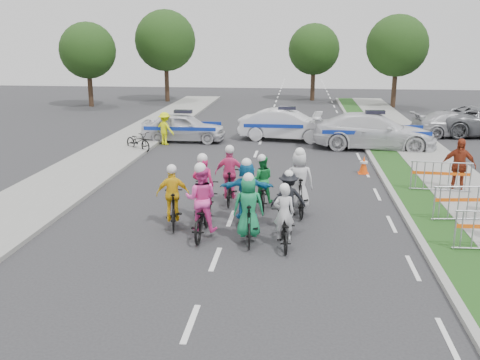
# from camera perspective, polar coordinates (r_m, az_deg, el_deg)

# --- Properties ---
(ground) EXTENTS (90.00, 90.00, 0.00)m
(ground) POSITION_cam_1_polar(r_m,az_deg,el_deg) (12.94, -2.63, -8.44)
(ground) COLOR #28282B
(ground) RESTS_ON ground
(curb_right) EXTENTS (0.20, 60.00, 0.12)m
(curb_right) POSITION_cam_1_polar(r_m,az_deg,el_deg) (17.77, 16.45, -2.26)
(curb_right) COLOR gray
(curb_right) RESTS_ON ground
(grass_strip) EXTENTS (1.20, 60.00, 0.11)m
(grass_strip) POSITION_cam_1_polar(r_m,az_deg,el_deg) (17.91, 18.65, -2.32)
(grass_strip) COLOR #244315
(grass_strip) RESTS_ON ground
(sidewalk_right) EXTENTS (2.40, 60.00, 0.13)m
(sidewalk_right) POSITION_cam_1_polar(r_m,az_deg,el_deg) (18.39, 24.14, -2.39)
(sidewalk_right) COLOR gray
(sidewalk_right) RESTS_ON ground
(sidewalk_left) EXTENTS (3.00, 60.00, 0.13)m
(sidewalk_left) POSITION_cam_1_polar(r_m,az_deg,el_deg) (19.38, -19.61, -1.09)
(sidewalk_left) COLOR gray
(sidewalk_left) RESTS_ON ground
(rider_0) EXTENTS (0.75, 1.70, 1.69)m
(rider_0) POSITION_cam_1_polar(r_m,az_deg,el_deg) (13.53, 4.69, -4.84)
(rider_0) COLOR black
(rider_0) RESTS_ON ground
(rider_1) EXTENTS (0.84, 1.83, 1.87)m
(rider_1) POSITION_cam_1_polar(r_m,az_deg,el_deg) (13.73, 0.93, -3.76)
(rider_1) COLOR black
(rider_1) RESTS_ON ground
(rider_2) EXTENTS (0.85, 2.00, 2.04)m
(rider_2) POSITION_cam_1_polar(r_m,az_deg,el_deg) (14.15, -4.13, -3.13)
(rider_2) COLOR black
(rider_2) RESTS_ON ground
(rider_3) EXTENTS (0.97, 1.78, 1.81)m
(rider_3) POSITION_cam_1_polar(r_m,az_deg,el_deg) (14.96, -7.11, -2.40)
(rider_3) COLOR black
(rider_3) RESTS_ON ground
(rider_4) EXTENTS (0.99, 1.72, 1.70)m
(rider_4) POSITION_cam_1_polar(r_m,az_deg,el_deg) (14.72, 5.16, -2.76)
(rider_4) COLOR black
(rider_4) RESTS_ON ground
(rider_5) EXTENTS (1.56, 1.87, 1.92)m
(rider_5) POSITION_cam_1_polar(r_m,az_deg,el_deg) (15.07, 0.72, -1.73)
(rider_5) COLOR black
(rider_5) RESTS_ON ground
(rider_6) EXTENTS (0.72, 1.96, 1.99)m
(rider_6) POSITION_cam_1_polar(r_m,az_deg,el_deg) (15.47, -3.90, -1.91)
(rider_6) COLOR black
(rider_6) RESTS_ON ground
(rider_7) EXTENTS (0.92, 2.00, 2.04)m
(rider_7) POSITION_cam_1_polar(r_m,az_deg,el_deg) (16.01, 6.29, -0.88)
(rider_7) COLOR black
(rider_7) RESTS_ON ground
(rider_8) EXTENTS (0.78, 1.74, 1.72)m
(rider_8) POSITION_cam_1_polar(r_m,az_deg,el_deg) (16.55, 2.33, -0.80)
(rider_8) COLOR black
(rider_8) RESTS_ON ground
(rider_9) EXTENTS (0.97, 1.83, 1.91)m
(rider_9) POSITION_cam_1_polar(r_m,az_deg,el_deg) (16.94, -1.06, -0.10)
(rider_9) COLOR black
(rider_9) RESTS_ON ground
(police_car_0) EXTENTS (4.25, 1.76, 1.44)m
(police_car_0) POSITION_cam_1_polar(r_m,az_deg,el_deg) (27.45, -6.04, 5.62)
(police_car_0) COLOR silver
(police_car_0) RESTS_ON ground
(police_car_1) EXTENTS (5.00, 2.37, 1.58)m
(police_car_1) POSITION_cam_1_polar(r_m,az_deg,el_deg) (27.69, 4.99, 5.88)
(police_car_1) COLOR silver
(police_car_1) RESTS_ON ground
(police_car_2) EXTENTS (5.94, 2.85, 1.67)m
(police_car_2) POSITION_cam_1_polar(r_m,az_deg,el_deg) (26.21, 14.09, 5.07)
(police_car_2) COLOR silver
(police_car_2) RESTS_ON ground
(civilian_sedan) EXTENTS (4.79, 2.53, 1.32)m
(civilian_sedan) POSITION_cam_1_polar(r_m,az_deg,el_deg) (30.82, 21.97, 5.53)
(civilian_sedan) COLOR #A5A5AA
(civilian_sedan) RESTS_ON ground
(spectator_2) EXTENTS (1.19, 0.75, 1.89)m
(spectator_2) POSITION_cam_1_polar(r_m,az_deg,el_deg) (19.48, 22.28, 1.41)
(spectator_2) COLOR maroon
(spectator_2) RESTS_ON ground
(marshal_hiviz) EXTENTS (1.20, 1.01, 1.61)m
(marshal_hiviz) POSITION_cam_1_polar(r_m,az_deg,el_deg) (26.65, -8.02, 5.46)
(marshal_hiviz) COLOR #E8F50C
(marshal_hiviz) RESTS_ON ground
(barrier_1) EXTENTS (2.05, 0.74, 1.12)m
(barrier_1) POSITION_cam_1_polar(r_m,az_deg,el_deg) (16.40, 23.10, -2.47)
(barrier_1) COLOR #A5A8AD
(barrier_1) RESTS_ON ground
(barrier_2) EXTENTS (2.03, 0.64, 1.12)m
(barrier_2) POSITION_cam_1_polar(r_m,az_deg,el_deg) (19.21, 20.60, 0.21)
(barrier_2) COLOR #A5A8AD
(barrier_2) RESTS_ON ground
(cone_0) EXTENTS (0.40, 0.40, 0.70)m
(cone_0) POSITION_cam_1_polar(r_m,az_deg,el_deg) (21.31, 13.06, 1.57)
(cone_0) COLOR #F24C0C
(cone_0) RESTS_ON ground
(cone_1) EXTENTS (0.40, 0.40, 0.70)m
(cone_1) POSITION_cam_1_polar(r_m,az_deg,el_deg) (25.78, 17.97, 3.51)
(cone_1) COLOR #F24C0C
(cone_1) RESTS_ON ground
(parked_bike) EXTENTS (1.75, 1.52, 0.91)m
(parked_bike) POSITION_cam_1_polar(r_m,az_deg,el_deg) (25.45, -10.82, 4.10)
(parked_bike) COLOR black
(parked_bike) RESTS_ON ground
(tree_0) EXTENTS (4.20, 4.20, 6.30)m
(tree_0) POSITION_cam_1_polar(r_m,az_deg,el_deg) (42.79, -15.95, 13.13)
(tree_0) COLOR #382619
(tree_0) RESTS_ON ground
(tree_1) EXTENTS (4.55, 4.55, 6.82)m
(tree_1) POSITION_cam_1_polar(r_m,az_deg,el_deg) (42.33, 16.42, 13.56)
(tree_1) COLOR #382619
(tree_1) RESTS_ON ground
(tree_3) EXTENTS (4.90, 4.90, 7.35)m
(tree_3) POSITION_cam_1_polar(r_m,az_deg,el_deg) (45.06, -7.96, 14.51)
(tree_3) COLOR #382619
(tree_3) RESTS_ON ground
(tree_4) EXTENTS (4.20, 4.20, 6.30)m
(tree_4) POSITION_cam_1_polar(r_m,az_deg,el_deg) (45.75, 7.89, 13.63)
(tree_4) COLOR #382619
(tree_4) RESTS_ON ground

